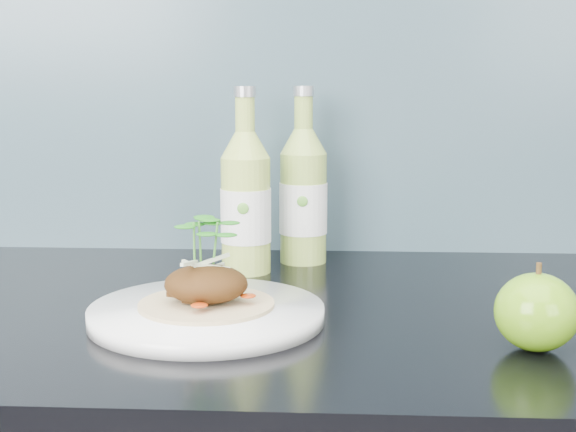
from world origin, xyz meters
The scene contains 6 objects.
subway_backsplash centered at (0.00, 1.99, 1.25)m, with size 4.00×0.02×0.70m, color #6E9AAC.
dinner_plate centered at (-0.10, 1.62, 0.91)m, with size 0.28×0.28×0.02m.
pork_taco centered at (-0.10, 1.62, 0.94)m, with size 0.14×0.14×0.09m.
green_apple centered at (0.22, 1.55, 0.94)m, with size 0.08×0.08×0.08m.
cider_bottle_left centered at (-0.08, 1.84, 0.99)m, with size 0.08×0.08×0.24m.
cider_bottle_right centered at (-0.01, 1.90, 0.99)m, with size 0.08×0.08×0.24m.
Camera 1 is at (0.03, 0.84, 1.14)m, focal length 50.00 mm.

